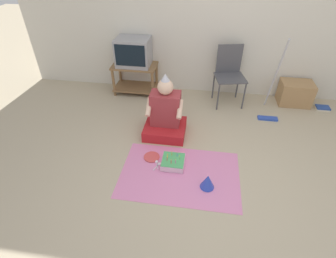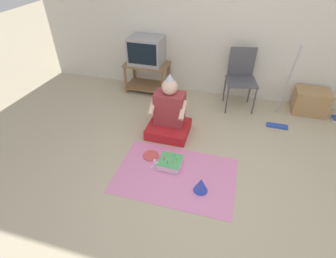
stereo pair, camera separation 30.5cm
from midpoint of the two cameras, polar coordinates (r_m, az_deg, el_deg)
name	(u,v)px [view 2 (the right image)]	position (r m, az deg, el deg)	size (l,w,h in m)	color
ground_plane	(206,196)	(2.85, 11.52, -14.33)	(16.00, 16.00, 0.00)	tan
wall_back	(240,14)	(4.16, 17.59, 22.77)	(6.40, 0.06, 2.55)	beige
tv_stand	(147,75)	(4.46, -2.51, 11.70)	(0.71, 0.42, 0.49)	olive
tv	(146,51)	(4.30, -2.65, 16.64)	(0.52, 0.41, 0.42)	#99999E
folding_chair	(241,75)	(4.12, 17.74, 11.14)	(0.51, 0.48, 0.89)	#4C4C51
cardboard_box_stack	(311,102)	(4.51, 30.37, 5.12)	(0.48, 0.34, 0.36)	#A87F51
dust_mop	(283,103)	(3.95, 25.76, 5.14)	(0.28, 0.43, 1.17)	#2D4CB2
person_seated	(169,115)	(3.42, 2.80, 2.92)	(0.54, 0.49, 0.85)	red
party_cloth	(175,175)	(2.99, 4.59, -10.06)	(1.33, 0.89, 0.01)	pink
birthday_cake	(170,162)	(3.06, 3.42, -7.40)	(0.26, 0.26, 0.15)	silver
party_hat_blue	(201,185)	(2.81, 10.35, -12.01)	(0.15, 0.15, 0.17)	blue
paper_plate	(151,155)	(3.20, -1.05, -5.90)	(0.19, 0.19, 0.01)	#D84C4C
plastic_spoon_near	(155,161)	(3.12, -0.11, -7.17)	(0.06, 0.14, 0.01)	white
plastic_spoon_far	(156,164)	(3.10, 0.20, -7.66)	(0.07, 0.14, 0.01)	white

